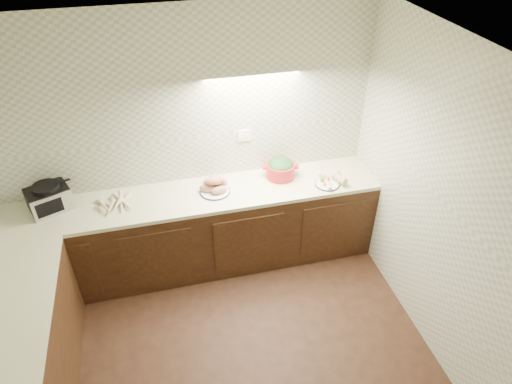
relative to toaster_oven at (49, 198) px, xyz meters
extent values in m
cube|color=white|center=(1.32, -1.62, 1.56)|extent=(3.60, 3.60, 0.05)
cube|color=#9DA784|center=(1.32, 0.16, 0.28)|extent=(3.60, 0.05, 2.60)
cube|color=#9DA784|center=(3.10, -1.62, 0.28)|extent=(0.05, 3.60, 2.60)
cube|color=beige|center=(1.87, 0.17, 0.30)|extent=(0.13, 0.01, 0.12)
cube|color=black|center=(1.32, -0.12, -0.59)|extent=(3.60, 0.60, 0.86)
cube|color=beige|center=(1.32, -0.12, -0.14)|extent=(3.60, 0.60, 0.04)
cube|color=black|center=(0.00, 0.01, -0.01)|extent=(0.43, 0.39, 0.21)
cube|color=#B3B2B8|center=(0.05, -0.12, -0.01)|extent=(0.33, 0.15, 0.21)
cube|color=black|center=(0.05, -0.12, -0.01)|extent=(0.22, 0.10, 0.14)
cylinder|color=black|center=(0.00, 0.01, 0.12)|extent=(0.30, 0.30, 0.04)
cone|color=beige|center=(0.67, -0.18, -0.10)|extent=(0.19, 0.14, 0.04)
cone|color=beige|center=(0.58, -0.10, -0.10)|extent=(0.07, 0.20, 0.04)
cone|color=beige|center=(0.55, -0.14, -0.10)|extent=(0.08, 0.18, 0.04)
cone|color=beige|center=(0.53, -0.05, -0.10)|extent=(0.17, 0.13, 0.04)
cone|color=beige|center=(0.69, -0.15, -0.10)|extent=(0.07, 0.19, 0.04)
cone|color=beige|center=(0.61, -0.17, -0.10)|extent=(0.07, 0.20, 0.05)
cone|color=beige|center=(0.64, -0.17, -0.10)|extent=(0.21, 0.15, 0.05)
cone|color=beige|center=(0.49, -0.04, -0.10)|extent=(0.15, 0.17, 0.04)
cone|color=beige|center=(0.68, -0.12, -0.08)|extent=(0.13, 0.19, 0.04)
cone|color=beige|center=(0.57, -0.05, -0.07)|extent=(0.18, 0.14, 0.04)
cone|color=beige|center=(0.68, -0.12, -0.07)|extent=(0.18, 0.18, 0.04)
cone|color=beige|center=(0.64, -0.17, -0.07)|extent=(0.06, 0.21, 0.04)
cylinder|color=#171E43|center=(1.51, -0.11, -0.11)|extent=(0.30, 0.30, 0.01)
cylinder|color=white|center=(1.51, -0.11, -0.11)|extent=(0.28, 0.28, 0.02)
ellipsoid|color=tan|center=(1.44, -0.10, -0.06)|extent=(0.18, 0.15, 0.08)
ellipsoid|color=tan|center=(1.54, -0.16, -0.06)|extent=(0.18, 0.15, 0.08)
ellipsoid|color=tan|center=(1.53, -0.06, -0.06)|extent=(0.18, 0.15, 0.08)
ellipsoid|color=tan|center=(1.48, -0.06, -0.02)|extent=(0.18, 0.15, 0.08)
ellipsoid|color=tan|center=(1.57, -0.09, -0.02)|extent=(0.18, 0.15, 0.08)
ellipsoid|color=tan|center=(1.50, -0.12, 0.02)|extent=(0.18, 0.15, 0.08)
ellipsoid|color=tan|center=(1.54, -0.10, 0.02)|extent=(0.18, 0.15, 0.08)
cylinder|color=black|center=(1.53, 0.01, -0.09)|extent=(0.14, 0.14, 0.05)
sphere|color=maroon|center=(1.52, 0.01, -0.05)|extent=(0.08, 0.08, 0.08)
sphere|color=white|center=(1.56, 0.02, -0.06)|extent=(0.05, 0.05, 0.05)
cylinder|color=red|center=(2.20, 0.00, -0.05)|extent=(0.35, 0.35, 0.15)
cube|color=red|center=(2.04, 0.03, 0.00)|extent=(0.05, 0.07, 0.02)
cube|color=red|center=(2.36, -0.04, 0.00)|extent=(0.05, 0.07, 0.02)
ellipsoid|color=#255E26|center=(2.20, 0.00, 0.01)|extent=(0.26, 0.26, 0.15)
cylinder|color=#171E43|center=(2.61, -0.26, -0.11)|extent=(0.25, 0.25, 0.01)
cylinder|color=white|center=(2.61, -0.26, -0.11)|extent=(0.23, 0.23, 0.02)
cone|color=orange|center=(2.60, -0.25, -0.09)|extent=(0.06, 0.14, 0.03)
cone|color=orange|center=(2.59, -0.25, -0.09)|extent=(0.12, 0.12, 0.03)
cone|color=orange|center=(2.61, -0.24, -0.09)|extent=(0.09, 0.14, 0.03)
cone|color=orange|center=(2.58, -0.25, -0.07)|extent=(0.08, 0.14, 0.03)
cylinder|color=silver|center=(2.60, -0.31, -0.08)|extent=(0.06, 0.16, 0.04)
cylinder|color=#387631|center=(2.58, -0.18, -0.08)|extent=(0.06, 0.10, 0.04)
camera|label=1|loc=(1.03, -3.68, 2.48)|focal=32.00mm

